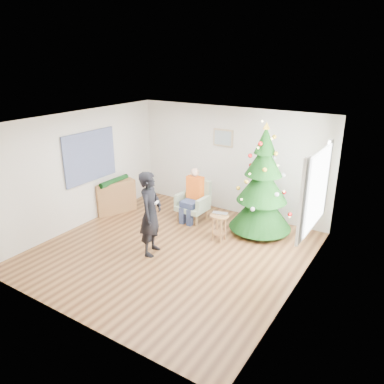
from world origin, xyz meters
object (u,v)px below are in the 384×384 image
Objects in this scene: stool at (219,227)px; christmas_tree at (263,185)px; armchair at (194,206)px; standing_man at (151,214)px; console at (115,197)px.

christmas_tree is at bearing 55.12° from stool.
christmas_tree is 4.16× the size of stool.
armchair is at bearing 148.97° from stool.
christmas_tree is at bearing -51.87° from standing_man.
console is (-3.49, -0.88, -0.71)m from christmas_tree.
armchair is 0.57× the size of standing_man.
console is (-2.91, -0.05, 0.10)m from stool.
standing_man is (0.15, -1.80, 0.49)m from armchair.
christmas_tree is 1.78m from armchair.
console is at bearing 44.75° from standing_man.
stool is 2.91m from console.
christmas_tree reaches higher than armchair.
stool is at bearing -124.88° from christmas_tree.
console is at bearing -158.40° from armchair.
stool is (-0.58, -0.83, -0.81)m from christmas_tree.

